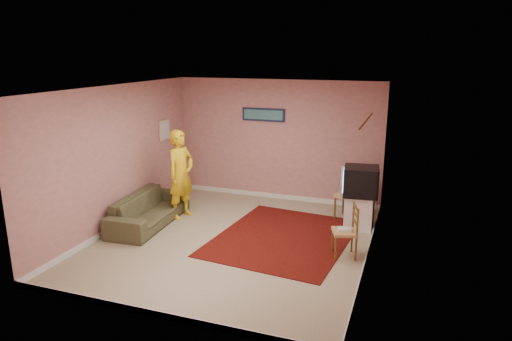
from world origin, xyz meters
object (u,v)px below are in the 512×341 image
(chair_a, at_px, (349,189))
(sofa, at_px, (149,209))
(chair_b, at_px, (345,225))
(tv_cabinet, at_px, (359,212))
(person, at_px, (181,174))
(crt_tv, at_px, (361,181))

(chair_a, relative_size, sofa, 0.28)
(sofa, bearing_deg, chair_b, -96.48)
(chair_a, bearing_deg, sofa, -139.16)
(tv_cabinet, bearing_deg, chair_a, 121.77)
(sofa, bearing_deg, tv_cabinet, -77.05)
(tv_cabinet, xyz_separation_m, person, (-3.35, -0.56, 0.55))
(chair_a, height_order, sofa, chair_a)
(sofa, bearing_deg, chair_a, -69.73)
(chair_a, distance_m, person, 3.25)
(sofa, distance_m, person, 0.90)
(crt_tv, height_order, sofa, crt_tv)
(crt_tv, relative_size, chair_b, 1.39)
(chair_a, relative_size, chair_b, 1.13)
(tv_cabinet, distance_m, sofa, 3.91)
(chair_a, xyz_separation_m, person, (-3.09, -0.98, 0.27))
(person, bearing_deg, crt_tv, -65.55)
(crt_tv, distance_m, chair_a, 0.58)
(chair_a, bearing_deg, crt_tv, -41.89)
(sofa, bearing_deg, person, -39.26)
(tv_cabinet, relative_size, person, 0.37)
(sofa, xyz_separation_m, person, (0.40, 0.56, 0.58))
(crt_tv, xyz_separation_m, person, (-3.34, -0.56, -0.03))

